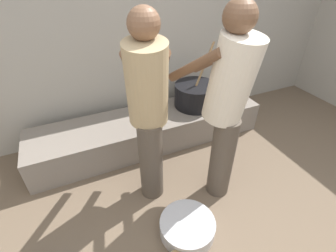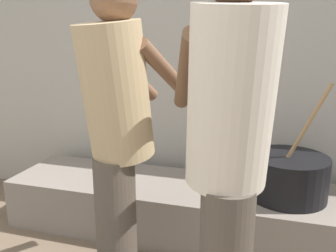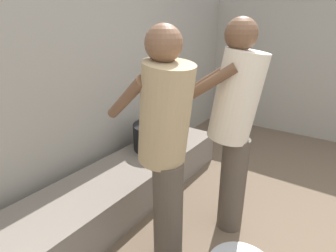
# 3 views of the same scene
# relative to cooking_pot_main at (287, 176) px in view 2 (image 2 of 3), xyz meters

# --- Properties ---
(block_enclosure_rear) EXTENTS (5.68, 0.20, 1.93)m
(block_enclosure_rear) POSITION_rel_cooking_pot_main_xyz_m (-0.47, 0.50, 0.49)
(block_enclosure_rear) COLOR #9E998E
(block_enclosure_rear) RESTS_ON ground_plane
(hearth_ledge) EXTENTS (2.58, 0.60, 0.35)m
(hearth_ledge) POSITION_rel_cooking_pot_main_xyz_m (-0.58, -0.02, -0.31)
(hearth_ledge) COLOR slate
(hearth_ledge) RESTS_ON ground_plane
(cooking_pot_main) EXTENTS (0.48, 0.48, 0.72)m
(cooking_pot_main) POSITION_rel_cooking_pot_main_xyz_m (0.00, 0.00, 0.00)
(cooking_pot_main) COLOR black
(cooking_pot_main) RESTS_ON hearth_ledge
(cook_in_cream_shirt) EXTENTS (0.51, 0.73, 1.61)m
(cook_in_cream_shirt) POSITION_rel_cooking_pot_main_xyz_m (-0.28, -0.92, 0.44)
(cook_in_cream_shirt) COLOR #4C4238
(cook_in_cream_shirt) RESTS_ON ground_plane
(cook_in_tan_shirt) EXTENTS (0.52, 0.72, 1.57)m
(cook_in_tan_shirt) POSITION_rel_cooking_pot_main_xyz_m (-0.82, -0.69, 0.42)
(cook_in_tan_shirt) COLOR #4C4238
(cook_in_tan_shirt) RESTS_ON ground_plane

